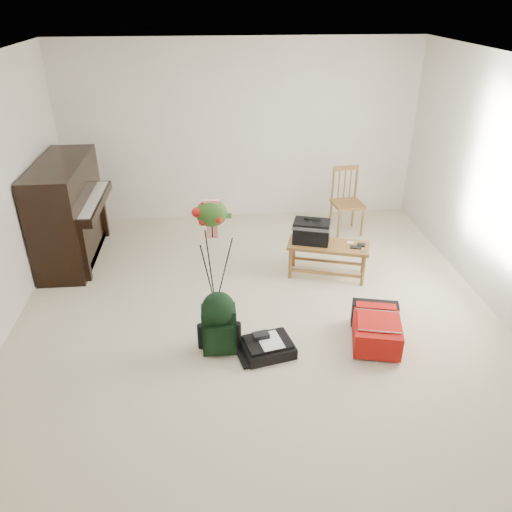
{
  "coord_description": "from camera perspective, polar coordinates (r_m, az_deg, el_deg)",
  "views": [
    {
      "loc": [
        -0.41,
        -4.21,
        3.05
      ],
      "look_at": [
        0.01,
        0.35,
        0.58
      ],
      "focal_mm": 35.0,
      "sensor_mm": 36.0,
      "label": 1
    }
  ],
  "objects": [
    {
      "name": "flower_stand",
      "position": [
        5.12,
        -4.9,
        0.0
      ],
      "size": [
        0.45,
        0.45,
        1.28
      ],
      "rotation": [
        0.0,
        0.0,
        -0.13
      ],
      "color": "black",
      "rests_on": "floor"
    },
    {
      "name": "piano",
      "position": [
        6.55,
        -20.59,
        4.55
      ],
      "size": [
        0.71,
        1.5,
        1.25
      ],
      "color": "black",
      "rests_on": "floor"
    },
    {
      "name": "black_duffel",
      "position": [
        4.76,
        1.31,
        -10.29
      ],
      "size": [
        0.54,
        0.47,
        0.19
      ],
      "rotation": [
        0.0,
        0.0,
        0.23
      ],
      "color": "black",
      "rests_on": "floor"
    },
    {
      "name": "wall_back",
      "position": [
        7.2,
        -1.81,
        13.91
      ],
      "size": [
        5.0,
        0.04,
        2.5
      ],
      "primitive_type": "cube",
      "color": "silver",
      "rests_on": "floor"
    },
    {
      "name": "floor",
      "position": [
        5.21,
        0.29,
        -7.41
      ],
      "size": [
        5.0,
        5.5,
        0.01
      ],
      "primitive_type": "cube",
      "color": "beige",
      "rests_on": "ground"
    },
    {
      "name": "ceiling",
      "position": [
        4.26,
        0.38,
        21.01
      ],
      "size": [
        5.0,
        5.5,
        0.01
      ],
      "primitive_type": "cube",
      "color": "white",
      "rests_on": "wall_back"
    },
    {
      "name": "bench",
      "position": [
        5.79,
        6.94,
        2.14
      ],
      "size": [
        1.0,
        0.63,
        0.72
      ],
      "rotation": [
        0.0,
        0.0,
        -0.3
      ],
      "color": "olive",
      "rests_on": "floor"
    },
    {
      "name": "dining_chair",
      "position": [
        7.02,
        10.37,
        6.12
      ],
      "size": [
        0.44,
        0.44,
        0.91
      ],
      "rotation": [
        0.0,
        0.0,
        0.11
      ],
      "color": "olive",
      "rests_on": "floor"
    },
    {
      "name": "red_suitcase",
      "position": [
        5.03,
        13.41,
        -7.75
      ],
      "size": [
        0.57,
        0.74,
        0.28
      ],
      "rotation": [
        0.0,
        0.0,
        -0.23
      ],
      "color": "red",
      "rests_on": "floor"
    },
    {
      "name": "green_backpack",
      "position": [
        4.64,
        -4.27,
        -7.33
      ],
      "size": [
        0.32,
        0.31,
        0.63
      ],
      "rotation": [
        0.0,
        0.0,
        0.0
      ],
      "color": "black",
      "rests_on": "floor"
    }
  ]
}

